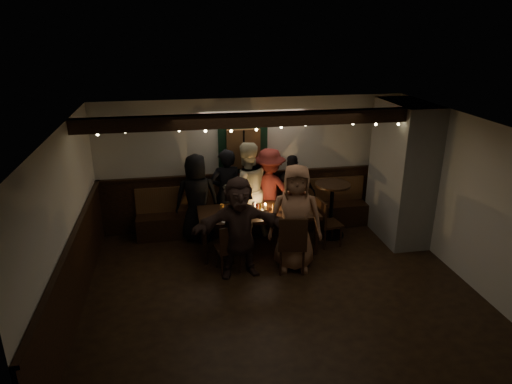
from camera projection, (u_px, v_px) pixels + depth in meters
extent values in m
cube|color=black|center=(280.00, 290.00, 7.13)|extent=(6.00, 5.00, 0.01)
cube|color=black|center=(284.00, 126.00, 6.21)|extent=(6.00, 5.00, 0.01)
cube|color=#EBE2C6|center=(253.00, 164.00, 8.98)|extent=(6.00, 0.01, 2.60)
cube|color=#EBE2C6|center=(66.00, 229.00, 6.17)|extent=(0.01, 5.00, 2.60)
cube|color=#EBE2C6|center=(468.00, 200.00, 7.16)|extent=(0.01, 5.00, 2.60)
cube|color=black|center=(253.00, 200.00, 9.21)|extent=(6.00, 0.05, 1.10)
cube|color=black|center=(76.00, 277.00, 6.44)|extent=(0.05, 5.00, 1.10)
cube|color=gray|center=(402.00, 172.00, 8.49)|extent=(0.70, 1.40, 2.60)
cube|color=black|center=(255.00, 220.00, 9.10)|extent=(4.60, 0.45, 0.45)
cube|color=#5A3618|center=(254.00, 194.00, 9.10)|extent=(4.60, 0.06, 0.50)
cube|color=black|center=(243.00, 148.00, 8.76)|extent=(0.95, 0.04, 1.00)
cube|color=#5A3618|center=(243.00, 149.00, 8.70)|extent=(0.64, 0.12, 0.76)
cube|color=black|center=(269.00, 119.00, 7.17)|extent=(6.00, 0.16, 0.22)
sphere|color=#FFE599|center=(98.00, 134.00, 6.77)|extent=(0.04, 0.04, 0.04)
sphere|color=#FFE599|center=(125.00, 132.00, 6.83)|extent=(0.04, 0.04, 0.04)
sphere|color=#FFE599|center=(152.00, 130.00, 6.89)|extent=(0.04, 0.04, 0.04)
sphere|color=#FFE599|center=(179.00, 130.00, 6.96)|extent=(0.04, 0.04, 0.04)
sphere|color=#FFE599|center=(205.00, 131.00, 7.04)|extent=(0.04, 0.04, 0.04)
sphere|color=#FFE599|center=(231.00, 131.00, 7.11)|extent=(0.04, 0.04, 0.04)
sphere|color=#FFE599|center=(256.00, 130.00, 7.17)|extent=(0.04, 0.04, 0.04)
sphere|color=#FFE599|center=(281.00, 127.00, 7.23)|extent=(0.04, 0.04, 0.04)
sphere|color=#FFE599|center=(306.00, 125.00, 7.29)|extent=(0.04, 0.04, 0.04)
sphere|color=#FFE599|center=(329.00, 124.00, 7.35)|extent=(0.04, 0.04, 0.04)
sphere|color=#FFE599|center=(353.00, 124.00, 7.42)|extent=(0.04, 0.04, 0.04)
sphere|color=#FFE599|center=(376.00, 124.00, 7.50)|extent=(0.04, 0.04, 0.04)
sphere|color=#FFE599|center=(398.00, 124.00, 7.57)|extent=(0.04, 0.04, 0.04)
sphere|color=#FFE599|center=(421.00, 123.00, 7.63)|extent=(0.04, 0.04, 0.04)
cube|color=black|center=(258.00, 213.00, 8.14)|extent=(2.12, 0.91, 0.06)
cylinder|color=black|center=(205.00, 246.00, 7.77)|extent=(0.07, 0.07, 0.70)
cylinder|color=black|center=(202.00, 227.00, 8.46)|extent=(0.07, 0.07, 0.70)
cylinder|color=black|center=(316.00, 237.00, 8.09)|extent=(0.07, 0.07, 0.70)
cylinder|color=black|center=(304.00, 220.00, 8.78)|extent=(0.07, 0.07, 0.70)
cylinder|color=#BF7226|center=(222.00, 208.00, 8.09)|extent=(0.07, 0.07, 0.14)
cylinder|color=#BF7226|center=(238.00, 215.00, 7.81)|extent=(0.07, 0.07, 0.14)
cylinder|color=silver|center=(254.00, 206.00, 8.19)|extent=(0.07, 0.07, 0.14)
cylinder|color=#BF7226|center=(274.00, 207.00, 8.11)|extent=(0.07, 0.07, 0.14)
cylinder|color=silver|center=(286.00, 202.00, 8.34)|extent=(0.07, 0.07, 0.14)
cylinder|color=#BF7226|center=(306.00, 206.00, 8.16)|extent=(0.07, 0.07, 0.14)
cylinder|color=white|center=(227.00, 220.00, 7.75)|extent=(0.26, 0.26, 0.02)
cube|color=#B2B2B7|center=(258.00, 211.00, 8.08)|extent=(0.16, 0.10, 0.05)
cylinder|color=#990C0C|center=(257.00, 208.00, 8.05)|extent=(0.04, 0.04, 0.16)
cylinder|color=gold|center=(260.00, 208.00, 8.06)|extent=(0.04, 0.04, 0.16)
cylinder|color=silver|center=(265.00, 207.00, 8.19)|extent=(0.05, 0.05, 0.08)
sphere|color=#FFB24C|center=(265.00, 204.00, 8.17)|extent=(0.03, 0.03, 0.03)
cube|color=black|center=(228.00, 249.00, 7.56)|extent=(0.47, 0.47, 0.04)
cube|color=black|center=(231.00, 240.00, 7.32)|extent=(0.39, 0.12, 0.45)
cylinder|color=black|center=(234.00, 254.00, 7.83)|extent=(0.03, 0.03, 0.38)
cylinder|color=black|center=(240.00, 262.00, 7.55)|extent=(0.03, 0.03, 0.38)
cylinder|color=black|center=(216.00, 257.00, 7.72)|extent=(0.03, 0.03, 0.38)
cylinder|color=black|center=(222.00, 266.00, 7.44)|extent=(0.03, 0.03, 0.38)
cube|color=black|center=(291.00, 244.00, 7.55)|extent=(0.53, 0.53, 0.04)
cube|color=black|center=(293.00, 234.00, 7.25)|extent=(0.46, 0.12, 0.53)
cylinder|color=black|center=(301.00, 252.00, 7.81)|extent=(0.04, 0.04, 0.45)
cylinder|color=black|center=(303.00, 263.00, 7.46)|extent=(0.04, 0.04, 0.45)
cylinder|color=black|center=(279.00, 252.00, 7.81)|extent=(0.04, 0.04, 0.45)
cylinder|color=black|center=(281.00, 263.00, 7.46)|extent=(0.04, 0.04, 0.45)
cube|color=black|center=(329.00, 224.00, 8.44)|extent=(0.47, 0.47, 0.04)
cube|color=black|center=(321.00, 213.00, 8.29)|extent=(0.11, 0.41, 0.47)
cylinder|color=black|center=(341.00, 237.00, 8.42)|extent=(0.04, 0.04, 0.40)
cylinder|color=black|center=(325.00, 240.00, 8.31)|extent=(0.04, 0.04, 0.40)
cylinder|color=black|center=(332.00, 230.00, 8.71)|extent=(0.04, 0.04, 0.40)
cylinder|color=black|center=(316.00, 232.00, 8.61)|extent=(0.04, 0.04, 0.40)
cylinder|color=black|center=(330.00, 234.00, 8.96)|extent=(0.54, 0.54, 0.03)
cylinder|color=black|center=(331.00, 210.00, 8.78)|extent=(0.07, 0.07, 1.05)
cylinder|color=black|center=(333.00, 185.00, 8.59)|extent=(0.67, 0.67, 0.04)
imported|color=black|center=(197.00, 198.00, 8.52)|extent=(0.84, 0.56, 1.67)
imported|color=black|center=(227.00, 193.00, 8.73)|extent=(0.67, 0.48, 1.72)
imported|color=#BBB492|center=(246.00, 190.00, 8.66)|extent=(0.98, 0.81, 1.86)
imported|color=maroon|center=(269.00, 191.00, 8.88)|extent=(1.25, 1.00, 1.68)
imported|color=black|center=(292.00, 194.00, 8.88)|extent=(0.97, 0.53, 1.56)
imported|color=#35241F|center=(239.00, 227.00, 7.30)|extent=(1.58, 0.56, 1.69)
imported|color=#956446|center=(295.00, 218.00, 7.48)|extent=(0.98, 0.74, 1.82)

